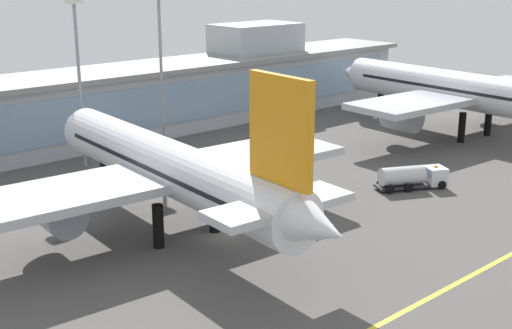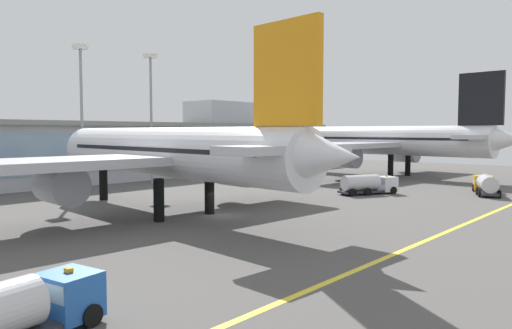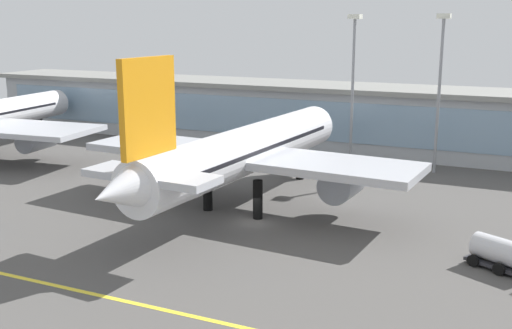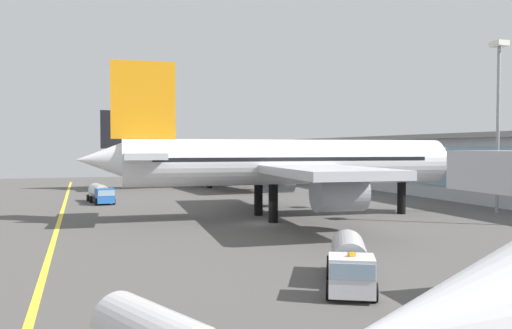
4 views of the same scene
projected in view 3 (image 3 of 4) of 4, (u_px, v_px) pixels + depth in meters
ground_plane at (253, 223)px, 68.18m from camera, size 208.66×208.66×0.00m
taxiway_centreline_stripe at (135, 303)px, 48.70m from camera, size 166.93×0.50×0.01m
terminal_building at (372, 117)px, 104.52m from camera, size 152.04×14.00×16.25m
airliner_near_right at (245, 152)px, 72.22m from camera, size 41.52×49.86×18.61m
apron_light_mast_west at (441, 70)px, 87.42m from camera, size 1.80×1.80×22.73m
apron_light_mast_centre at (353, 67)px, 93.04m from camera, size 1.80×1.80×22.70m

